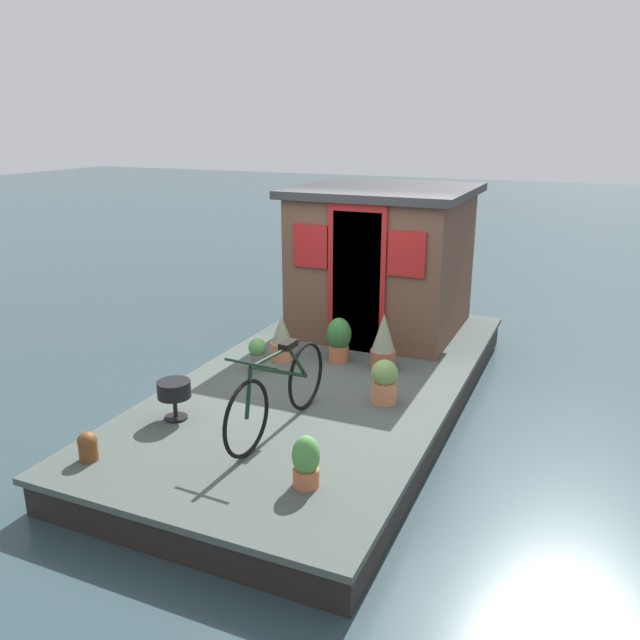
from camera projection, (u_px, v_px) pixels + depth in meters
ground_plane at (327, 406)px, 7.23m from camera, size 60.00×60.00×0.00m
houseboat_deck at (327, 391)px, 7.18m from camera, size 5.95×2.88×0.37m
houseboat_cabin at (383, 259)px, 8.46m from camera, size 2.15×2.20×1.89m
bicycle at (279, 392)px, 5.76m from camera, size 1.72×0.50×0.81m
potted_plant_geranium at (258, 353)px, 7.18m from camera, size 0.20×0.20×0.38m
potted_plant_lavender at (383, 343)px, 7.21m from camera, size 0.29×0.29×0.66m
potted_plant_ivy at (282, 339)px, 7.53m from camera, size 0.27×0.27×0.53m
potted_plant_basil at (339, 339)px, 7.45m from camera, size 0.29×0.29×0.53m
potted_plant_fern at (384, 381)px, 6.37m from camera, size 0.27×0.27×0.45m
potted_plant_mint at (306, 462)px, 4.91m from camera, size 0.22×0.22×0.42m
charcoal_grill at (174, 391)px, 6.01m from camera, size 0.31×0.31×0.38m
mooring_bollard at (88, 446)px, 5.31m from camera, size 0.16×0.16×0.25m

